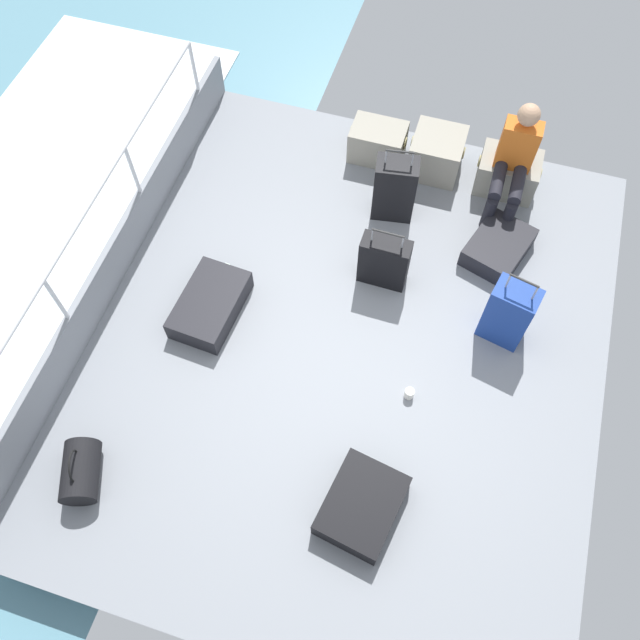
{
  "coord_description": "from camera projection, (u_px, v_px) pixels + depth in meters",
  "views": [
    {
      "loc": [
        0.57,
        -2.63,
        5.09
      ],
      "look_at": [
        -0.24,
        -0.01,
        0.25
      ],
      "focal_mm": 37.03,
      "sensor_mm": 36.0,
      "label": 1
    }
  ],
  "objects": [
    {
      "name": "gunwale_port",
      "position": [
        113.0,
        265.0,
        5.87
      ],
      "size": [
        0.06,
        5.2,
        0.45
      ],
      "primitive_type": "cube",
      "color": "gray",
      "rests_on": "ground_plane"
    },
    {
      "name": "paper_cup",
      "position": [
        409.0,
        393.0,
        5.45
      ],
      "size": [
        0.08,
        0.08,
        0.1
      ],
      "primitive_type": "cylinder",
      "color": "white",
      "rests_on": "ground_plane"
    },
    {
      "name": "duffel_bag",
      "position": [
        80.0,
        471.0,
        5.03
      ],
      "size": [
        0.43,
        0.53,
        0.41
      ],
      "color": "black",
      "rests_on": "ground_plane"
    },
    {
      "name": "cargo_crate_2",
      "position": [
        508.0,
        173.0,
        6.45
      ],
      "size": [
        0.61,
        0.43,
        0.38
      ],
      "color": "gray",
      "rests_on": "ground_plane"
    },
    {
      "name": "suitcase_2",
      "position": [
        395.0,
        189.0,
        6.16
      ],
      "size": [
        0.42,
        0.31,
        0.83
      ],
      "color": "black",
      "rests_on": "ground_plane"
    },
    {
      "name": "suitcase_1",
      "position": [
        384.0,
        262.0,
        5.83
      ],
      "size": [
        0.44,
        0.21,
        0.69
      ],
      "color": "black",
      "rests_on": "ground_plane"
    },
    {
      "name": "cargo_crate_0",
      "position": [
        378.0,
        142.0,
        6.66
      ],
      "size": [
        0.58,
        0.39,
        0.37
      ],
      "color": "#9E9989",
      "rests_on": "ground_plane"
    },
    {
      "name": "suitcase_3",
      "position": [
        210.0,
        305.0,
        5.8
      ],
      "size": [
        0.54,
        0.81,
        0.22
      ],
      "color": "black",
      "rests_on": "ground_plane"
    },
    {
      "name": "cargo_crate_1",
      "position": [
        437.0,
        153.0,
        6.55
      ],
      "size": [
        0.53,
        0.5,
        0.42
      ],
      "color": "#9E9989",
      "rests_on": "ground_plane"
    },
    {
      "name": "suitcase_5",
      "position": [
        362.0,
        505.0,
        4.94
      ],
      "size": [
        0.63,
        0.75,
        0.21
      ],
      "color": "black",
      "rests_on": "ground_plane"
    },
    {
      "name": "railing_port",
      "position": [
        95.0,
        226.0,
        5.39
      ],
      "size": [
        0.04,
        4.2,
        1.02
      ],
      "color": "silver",
      "rests_on": "ground_plane"
    },
    {
      "name": "suitcase_0",
      "position": [
        508.0,
        313.0,
        5.5
      ],
      "size": [
        0.42,
        0.33,
        0.84
      ],
      "color": "navy",
      "rests_on": "ground_plane"
    },
    {
      "name": "passenger_seated",
      "position": [
        514.0,
        159.0,
        6.04
      ],
      "size": [
        0.34,
        0.66,
        1.08
      ],
      "color": "orange",
      "rests_on": "ground_plane"
    },
    {
      "name": "ground_plane",
      "position": [
        346.0,
        342.0,
        5.78
      ],
      "size": [
        4.4,
        5.2,
        0.06
      ],
      "primitive_type": "cube",
      "color": "gray"
    },
    {
      "name": "suitcase_4",
      "position": [
        498.0,
        247.0,
        6.12
      ],
      "size": [
        0.65,
        0.76,
        0.2
      ],
      "color": "black",
      "rests_on": "ground_plane"
    }
  ]
}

